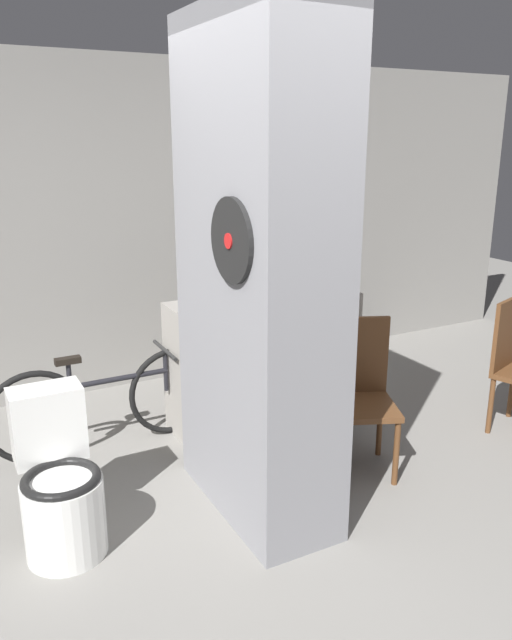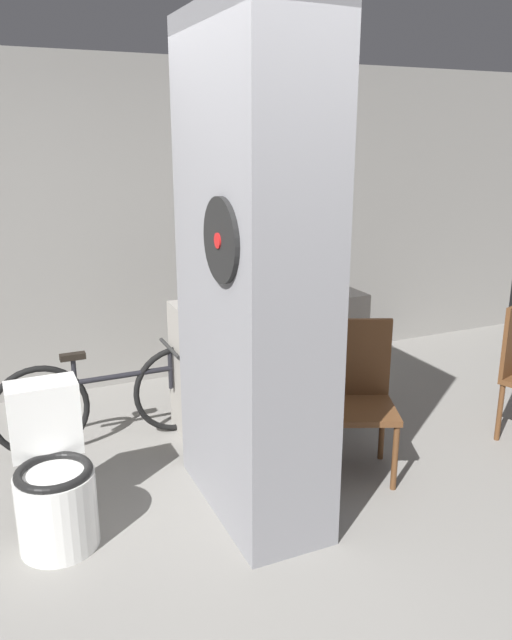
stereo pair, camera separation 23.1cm
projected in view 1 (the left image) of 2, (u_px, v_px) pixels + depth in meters
The scene contains 8 objects.
ground_plane at pixel (311, 554), 3.12m from camera, with size 14.00×14.00×0.00m, color gray.
wall_back at pixel (137, 228), 4.98m from camera, with size 8.00×0.09×2.60m.
pillar_center at pixel (258, 279), 3.20m from camera, with size 0.51×1.08×2.60m.
counter_shelf at pixel (264, 360), 4.48m from camera, with size 1.38×0.44×0.92m.
toilet at pixel (60, 487), 3.10m from camera, with size 0.40×0.56×0.79m.
chair_near_pillar at pixel (358, 389), 3.84m from camera, with size 0.55×0.55×0.94m.
bicycle at pixel (108, 401), 4.11m from camera, with size 1.54×0.42×0.67m.
bottle_tall at pixel (253, 284), 4.35m from camera, with size 0.09×0.09×0.26m.
Camera 1 is at (-1.49, -2.22, 2.01)m, focal length 35.00 mm.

